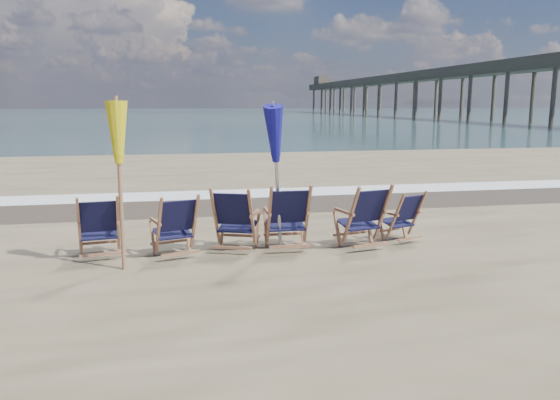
% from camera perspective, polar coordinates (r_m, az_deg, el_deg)
% --- Properties ---
extents(ocean, '(400.00, 400.00, 0.00)m').
position_cam_1_polar(ocean, '(133.64, -10.55, 8.92)').
color(ocean, '#335154').
rests_on(ocean, ground).
extents(surf_foam, '(200.00, 1.40, 0.01)m').
position_cam_1_polar(surf_foam, '(14.18, -4.74, 0.67)').
color(surf_foam, silver).
rests_on(surf_foam, ground).
extents(wet_sand_strip, '(200.00, 2.60, 0.00)m').
position_cam_1_polar(wet_sand_strip, '(12.72, -3.98, -0.42)').
color(wet_sand_strip, '#42362A').
rests_on(wet_sand_strip, ground).
extents(beach_chair_0, '(0.72, 0.79, 0.99)m').
position_cam_1_polar(beach_chair_0, '(8.58, -16.56, -2.59)').
color(beach_chair_0, black).
rests_on(beach_chair_0, ground).
extents(beach_chair_1, '(0.81, 0.86, 0.99)m').
position_cam_1_polar(beach_chair_1, '(8.43, -8.89, -2.52)').
color(beach_chair_1, black).
rests_on(beach_chair_1, ground).
extents(beach_chair_2, '(0.90, 0.95, 1.05)m').
position_cam_1_polar(beach_chair_2, '(8.46, -2.96, -2.13)').
color(beach_chair_2, black).
rests_on(beach_chair_2, ground).
extents(beach_chair_3, '(0.72, 0.80, 1.09)m').
position_cam_1_polar(beach_chair_3, '(8.62, 2.89, -1.78)').
color(beach_chair_3, black).
rests_on(beach_chair_3, ground).
extents(beach_chair_4, '(0.84, 0.90, 1.07)m').
position_cam_1_polar(beach_chair_4, '(8.93, 10.74, -1.58)').
color(beach_chair_4, black).
rests_on(beach_chair_4, ground).
extents(beach_chair_5, '(0.75, 0.79, 0.88)m').
position_cam_1_polar(beach_chair_5, '(9.55, 14.16, -1.54)').
color(beach_chair_5, black).
rests_on(beach_chair_5, ground).
extents(umbrella_yellow, '(0.30, 0.30, 2.33)m').
position_cam_1_polar(umbrella_yellow, '(7.81, -16.58, 5.82)').
color(umbrella_yellow, '#986344').
rests_on(umbrella_yellow, ground).
extents(umbrella_blue, '(0.30, 0.30, 2.33)m').
position_cam_1_polar(umbrella_blue, '(8.30, -0.27, 6.51)').
color(umbrella_blue, '#A5A5AD').
rests_on(umbrella_blue, ground).
extents(fishing_pier, '(4.40, 140.00, 9.30)m').
position_cam_1_polar(fishing_pier, '(88.91, 15.63, 11.22)').
color(fishing_pier, brown).
rests_on(fishing_pier, ground).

